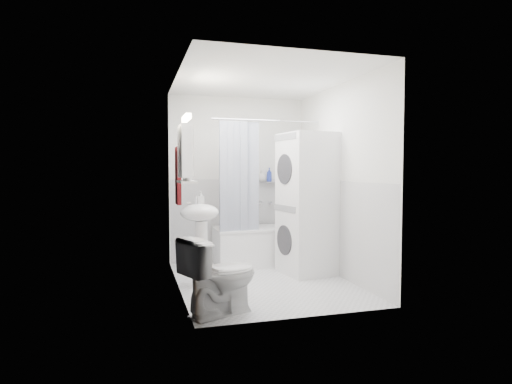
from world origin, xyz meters
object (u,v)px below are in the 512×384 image
object	(u,v)px
bathtub	(263,244)
sink	(200,225)
toilet	(220,276)
washer_dryer	(308,204)

from	to	relation	value
bathtub	sink	bearing A→B (deg)	-138.53
toilet	washer_dryer	bearing A→B (deg)	-70.79
washer_dryer	toilet	world-z (taller)	washer_dryer
washer_dryer	toilet	bearing A→B (deg)	-146.28
sink	washer_dryer	distance (m)	1.46
sink	toilet	size ratio (longest dim) A/B	1.42
sink	washer_dryer	xyz separation A→B (m)	(1.43, 0.24, 0.20)
bathtub	washer_dryer	bearing A→B (deg)	-59.37
sink	washer_dryer	size ratio (longest dim) A/B	0.58
washer_dryer	toilet	distance (m)	1.95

